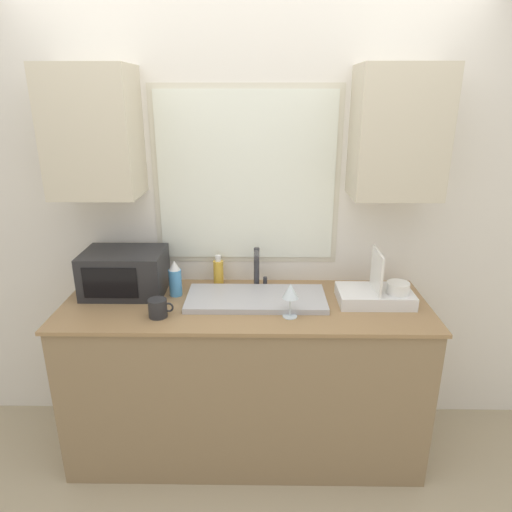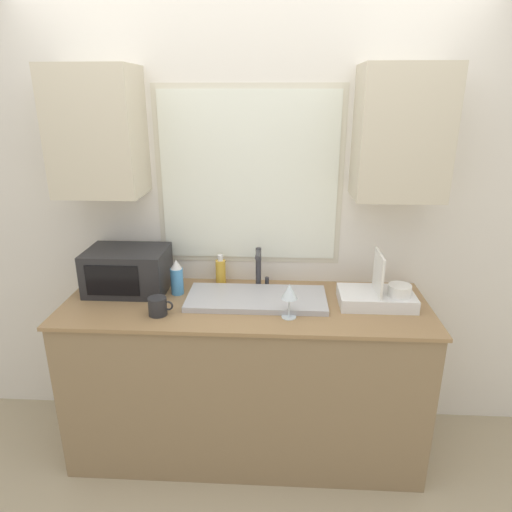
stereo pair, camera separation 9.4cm
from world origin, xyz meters
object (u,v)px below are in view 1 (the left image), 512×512
object	(u,v)px
dish_rack	(377,294)
mug_near_sink	(158,308)
soap_bottle	(218,272)
microwave	(125,272)
wine_glass	(290,292)
spray_bottle	(175,279)
faucet	(257,266)

from	to	relation	value
dish_rack	mug_near_sink	world-z (taller)	dish_rack
soap_bottle	mug_near_sink	size ratio (longest dim) A/B	1.42
microwave	dish_rack	size ratio (longest dim) A/B	1.13
microwave	wine_glass	distance (m)	0.96
dish_rack	spray_bottle	distance (m)	1.11
mug_near_sink	wine_glass	xyz separation A→B (m)	(0.66, 0.01, 0.09)
dish_rack	soap_bottle	size ratio (longest dim) A/B	2.18
spray_bottle	mug_near_sink	world-z (taller)	spray_bottle
faucet	spray_bottle	distance (m)	0.47
spray_bottle	wine_glass	xyz separation A→B (m)	(0.62, -0.26, 0.04)
spray_bottle	mug_near_sink	xyz separation A→B (m)	(-0.04, -0.27, -0.05)
microwave	soap_bottle	distance (m)	0.53
dish_rack	wine_glass	size ratio (longest dim) A/B	2.18
microwave	wine_glass	bearing A→B (deg)	-17.78
faucet	mug_near_sink	world-z (taller)	faucet
dish_rack	soap_bottle	distance (m)	0.91
faucet	microwave	distance (m)	0.75
wine_glass	microwave	bearing A→B (deg)	162.22
spray_bottle	wine_glass	distance (m)	0.68
spray_bottle	mug_near_sink	distance (m)	0.27
faucet	dish_rack	world-z (taller)	dish_rack
faucet	mug_near_sink	distance (m)	0.63
wine_glass	spray_bottle	bearing A→B (deg)	157.56
faucet	soap_bottle	distance (m)	0.24
mug_near_sink	wine_glass	size ratio (longest dim) A/B	0.71
dish_rack	spray_bottle	xyz separation A→B (m)	(-1.10, 0.08, 0.05)
dish_rack	mug_near_sink	distance (m)	1.16
microwave	spray_bottle	bearing A→B (deg)	-6.92
soap_bottle	wine_glass	bearing A→B (deg)	-46.12
faucet	wine_glass	bearing A→B (deg)	-65.19
spray_bottle	soap_bottle	bearing A→B (deg)	34.71
faucet	dish_rack	bearing A→B (deg)	-16.32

